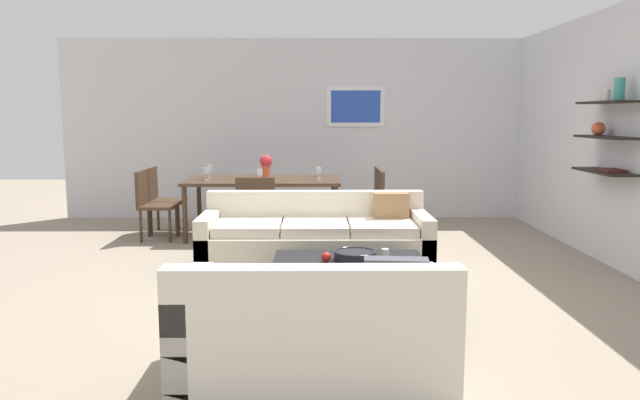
# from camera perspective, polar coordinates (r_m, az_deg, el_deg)

# --- Properties ---
(ground_plane) EXTENTS (18.00, 18.00, 0.00)m
(ground_plane) POSITION_cam_1_polar(r_m,az_deg,el_deg) (5.79, 0.45, -7.65)
(ground_plane) COLOR gray
(back_wall_unit) EXTENTS (8.40, 0.09, 2.70)m
(back_wall_unit) POSITION_cam_1_polar(r_m,az_deg,el_deg) (9.11, 2.02, 6.75)
(back_wall_unit) COLOR silver
(back_wall_unit) RESTS_ON ground
(right_wall_shelf_unit) EXTENTS (0.34, 8.20, 2.70)m
(right_wall_shelf_unit) POSITION_cam_1_polar(r_m,az_deg,el_deg) (6.91, 26.47, 5.44)
(right_wall_shelf_unit) COLOR silver
(right_wall_shelf_unit) RESTS_ON ground
(sofa_beige) EXTENTS (2.27, 0.90, 0.78)m
(sofa_beige) POSITION_cam_1_polar(r_m,az_deg,el_deg) (6.04, -0.37, -4.12)
(sofa_beige) COLOR beige
(sofa_beige) RESTS_ON ground
(loveseat_white) EXTENTS (1.61, 0.90, 0.78)m
(loveseat_white) POSITION_cam_1_polar(r_m,az_deg,el_deg) (3.64, -0.55, -12.51)
(loveseat_white) COLOR silver
(loveseat_white) RESTS_ON ground
(coffee_table) EXTENTS (1.26, 0.93, 0.38)m
(coffee_table) POSITION_cam_1_polar(r_m,az_deg,el_deg) (4.95, 2.85, -8.11)
(coffee_table) COLOR black
(coffee_table) RESTS_ON ground
(decorative_bowl) EXTENTS (0.35, 0.35, 0.08)m
(decorative_bowl) POSITION_cam_1_polar(r_m,az_deg,el_deg) (4.96, 3.35, -5.28)
(decorative_bowl) COLOR black
(decorative_bowl) RESTS_ON coffee_table
(candle_jar) EXTENTS (0.06, 0.06, 0.08)m
(candle_jar) POSITION_cam_1_polar(r_m,az_deg,el_deg) (5.05, 6.24, -5.12)
(candle_jar) COLOR silver
(candle_jar) RESTS_ON coffee_table
(apple_on_coffee_table) EXTENTS (0.08, 0.08, 0.08)m
(apple_on_coffee_table) POSITION_cam_1_polar(r_m,az_deg,el_deg) (4.91, 0.63, -5.47)
(apple_on_coffee_table) COLOR red
(apple_on_coffee_table) RESTS_ON coffee_table
(dining_table) EXTENTS (1.97, 1.03, 0.75)m
(dining_table) POSITION_cam_1_polar(r_m,az_deg,el_deg) (7.77, -5.45, 1.56)
(dining_table) COLOR #422D1E
(dining_table) RESTS_ON ground
(dining_chair_right_far) EXTENTS (0.44, 0.44, 0.88)m
(dining_chair_right_far) POSITION_cam_1_polar(r_m,az_deg,el_deg) (8.02, 4.68, 0.45)
(dining_chair_right_far) COLOR #422D1E
(dining_chair_right_far) RESTS_ON ground
(dining_chair_left_far) EXTENTS (0.44, 0.44, 0.88)m
(dining_chair_left_far) POSITION_cam_1_polar(r_m,az_deg,el_deg) (8.25, -14.97, 0.42)
(dining_chair_left_far) COLOR #422D1E
(dining_chair_left_far) RESTS_ON ground
(dining_chair_left_near) EXTENTS (0.44, 0.44, 0.88)m
(dining_chair_left_near) POSITION_cam_1_polar(r_m,az_deg,el_deg) (7.81, -15.82, -0.04)
(dining_chair_left_near) COLOR #422D1E
(dining_chair_left_near) RESTS_ON ground
(dining_chair_foot) EXTENTS (0.44, 0.44, 0.88)m
(dining_chair_foot) POSITION_cam_1_polar(r_m,az_deg,el_deg) (6.88, -6.09, -0.85)
(dining_chair_foot) COLOR #422D1E
(dining_chair_foot) RESTS_ON ground
(dining_chair_right_near) EXTENTS (0.44, 0.44, 0.88)m
(dining_chair_right_near) POSITION_cam_1_polar(r_m,az_deg,el_deg) (7.56, 4.99, -0.02)
(dining_chair_right_near) COLOR #422D1E
(dining_chair_right_near) RESTS_ON ground
(wine_glass_foot) EXTENTS (0.06, 0.06, 0.17)m
(wine_glass_foot) POSITION_cam_1_polar(r_m,az_deg,el_deg) (7.29, -5.78, 2.60)
(wine_glass_foot) COLOR silver
(wine_glass_foot) RESTS_ON dining_table
(wine_glass_left_far) EXTENTS (0.06, 0.06, 0.17)m
(wine_glass_left_far) POSITION_cam_1_polar(r_m,az_deg,el_deg) (7.97, -10.55, 2.96)
(wine_glass_left_far) COLOR silver
(wine_glass_left_far) RESTS_ON dining_table
(wine_glass_left_near) EXTENTS (0.08, 0.08, 0.16)m
(wine_glass_left_near) POSITION_cam_1_polar(r_m,az_deg,el_deg) (7.72, -10.88, 2.72)
(wine_glass_left_near) COLOR silver
(wine_glass_left_near) RESTS_ON dining_table
(wine_glass_right_far) EXTENTS (0.07, 0.07, 0.15)m
(wine_glass_right_far) POSITION_cam_1_polar(r_m,az_deg,el_deg) (7.85, -0.14, 2.87)
(wine_glass_right_far) COLOR silver
(wine_glass_right_far) RESTS_ON dining_table
(wine_glass_right_near) EXTENTS (0.06, 0.06, 0.15)m
(wine_glass_right_near) POSITION_cam_1_polar(r_m,az_deg,el_deg) (7.59, -0.13, 2.74)
(wine_glass_right_near) COLOR silver
(wine_glass_right_near) RESTS_ON dining_table
(centerpiece_vase) EXTENTS (0.16, 0.16, 0.31)m
(centerpiece_vase) POSITION_cam_1_polar(r_m,az_deg,el_deg) (7.76, -5.19, 3.39)
(centerpiece_vase) COLOR #D85933
(centerpiece_vase) RESTS_ON dining_table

